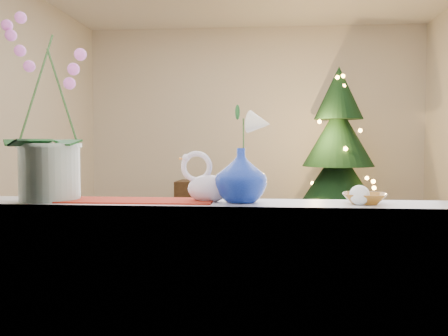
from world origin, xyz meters
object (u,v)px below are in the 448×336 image
Objects in this scene: paperweight at (359,195)px; xmas_tree at (338,153)px; orchid_pot at (48,106)px; blue_vase at (241,171)px; swan at (208,178)px; side_table at (214,208)px; amber_dish at (365,199)px.

xmas_tree is (0.50, 4.19, 0.07)m from paperweight.
blue_vase is at bearing -0.29° from orchid_pot.
orchid_pot is 0.81m from blue_vase.
swan is 0.24× the size of side_table.
orchid_pot is 0.37× the size of xmas_tree.
amber_dish reaches higher than side_table.
side_table is at bearing 97.58° from blue_vase.
blue_vase is (0.13, -0.01, 0.03)m from swan.
xmas_tree is at bearing 83.48° from amber_dish.
side_table is at bearing 86.91° from orchid_pot.
xmas_tree is at bearing 77.15° from blue_vase.
orchid_pot reaches higher than amber_dish.
paperweight is 0.06m from amber_dish.
swan is at bearing -104.58° from xmas_tree.
side_table is (-0.55, 4.13, -0.70)m from blue_vase.
side_table is at bearing 103.87° from amber_dish.
swan is at bearing 175.36° from blue_vase.
blue_vase is 1.72× the size of amber_dish.
swan is 2.95× the size of paperweight.
swan is at bearing 174.19° from paperweight.
swan is at bearing 0.59° from orchid_pot.
blue_vase reaches higher than swan.
swan is 1.56× the size of amber_dish.
xmas_tree is 2.27× the size of side_table.
paperweight is at bearing -73.85° from side_table.
amber_dish is (0.03, 0.04, -0.02)m from paperweight.
xmas_tree reaches higher than side_table.
amber_dish is at bearing -0.36° from orchid_pot.
amber_dish is (1.24, -0.01, -0.36)m from orchid_pot.
orchid_pot is at bearing -90.32° from side_table.
paperweight is (1.22, -0.05, -0.34)m from orchid_pot.
swan is 0.61m from amber_dish.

